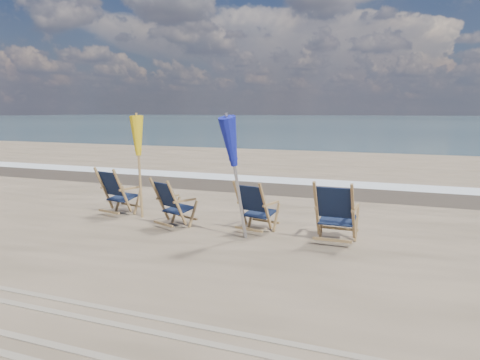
{
  "coord_description": "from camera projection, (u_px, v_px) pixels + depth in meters",
  "views": [
    {
      "loc": [
        3.5,
        -6.36,
        2.27
      ],
      "look_at": [
        0.0,
        2.2,
        0.9
      ],
      "focal_mm": 35.0,
      "sensor_mm": 36.0,
      "label": 1
    }
  ],
  "objects": [
    {
      "name": "tire_tracks",
      "position": [
        60.0,
        329.0,
        4.9
      ],
      "size": [
        80.0,
        1.3,
        0.01
      ],
      "primitive_type": null,
      "color": "gray",
      "rests_on": "ground"
    },
    {
      "name": "surf_foam",
      "position": [
        311.0,
        182.0,
        15.07
      ],
      "size": [
        200.0,
        1.4,
        0.01
      ],
      "primitive_type": "cube",
      "color": "silver",
      "rests_on": "ground"
    },
    {
      "name": "beach_chair_0",
      "position": [
        122.0,
        193.0,
        9.98
      ],
      "size": [
        0.83,
        0.9,
        1.07
      ],
      "primitive_type": null,
      "rotation": [
        0.0,
        0.0,
        2.93
      ],
      "color": "#121C35",
      "rests_on": "ground"
    },
    {
      "name": "ocean",
      "position": [
        418.0,
        120.0,
        124.69
      ],
      "size": [
        400.0,
        400.0,
        0.0
      ],
      "primitive_type": "plane",
      "color": "#3E5D66",
      "rests_on": "ground"
    },
    {
      "name": "beach_chair_1",
      "position": [
        177.0,
        205.0,
        8.88
      ],
      "size": [
        0.86,
        0.9,
        0.99
      ],
      "primitive_type": null,
      "rotation": [
        0.0,
        0.0,
        2.74
      ],
      "color": "#121C35",
      "rests_on": "ground"
    },
    {
      "name": "umbrella_blue",
      "position": [
        237.0,
        145.0,
        8.01
      ],
      "size": [
        0.3,
        0.3,
        2.21
      ],
      "color": "#A5A5AD",
      "rests_on": "ground"
    },
    {
      "name": "umbrella_yellow",
      "position": [
        139.0,
        141.0,
        9.96
      ],
      "size": [
        0.3,
        0.3,
        2.16
      ],
      "color": "olive",
      "rests_on": "ground"
    },
    {
      "name": "beach_chair_2",
      "position": [
        265.0,
        209.0,
        8.52
      ],
      "size": [
        0.78,
        0.84,
        1.0
      ],
      "primitive_type": null,
      "rotation": [
        0.0,
        0.0,
        2.93
      ],
      "color": "#121C35",
      "rests_on": "ground"
    },
    {
      "name": "wet_sand_strip",
      "position": [
        299.0,
        189.0,
        13.7
      ],
      "size": [
        200.0,
        2.6,
        0.0
      ],
      "primitive_type": "cube",
      "color": "#42362A",
      "rests_on": "ground"
    },
    {
      "name": "beach_chair_3",
      "position": [
        353.0,
        214.0,
        7.81
      ],
      "size": [
        0.72,
        0.8,
        1.11
      ],
      "primitive_type": null,
      "rotation": [
        0.0,
        0.0,
        3.13
      ],
      "color": "#121C35",
      "rests_on": "ground"
    }
  ]
}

